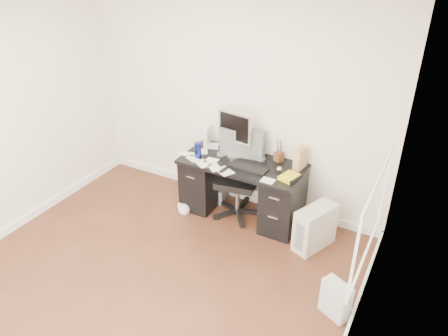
{
  "coord_description": "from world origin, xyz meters",
  "views": [
    {
      "loc": [
        2.3,
        -2.53,
        3.23
      ],
      "look_at": [
        0.29,
        1.2,
        0.89
      ],
      "focal_mm": 35.0,
      "sensor_mm": 36.0,
      "label": 1
    }
  ],
  "objects_px": {
    "pc_tower": "(315,227)",
    "keyboard": "(248,168)",
    "desk": "(242,187)",
    "wicker_basket": "(202,184)",
    "office_chair": "(238,176)",
    "lcd_monitor": "(235,134)"
  },
  "relations": [
    {
      "from": "wicker_basket",
      "to": "pc_tower",
      "type": "bearing_deg",
      "value": -8.93
    },
    {
      "from": "pc_tower",
      "to": "wicker_basket",
      "type": "distance_m",
      "value": 1.67
    },
    {
      "from": "lcd_monitor",
      "to": "wicker_basket",
      "type": "height_order",
      "value": "lcd_monitor"
    },
    {
      "from": "pc_tower",
      "to": "keyboard",
      "type": "bearing_deg",
      "value": -162.2
    },
    {
      "from": "desk",
      "to": "office_chair",
      "type": "height_order",
      "value": "office_chair"
    },
    {
      "from": "desk",
      "to": "pc_tower",
      "type": "bearing_deg",
      "value": -10.13
    },
    {
      "from": "lcd_monitor",
      "to": "office_chair",
      "type": "relative_size",
      "value": 0.53
    },
    {
      "from": "lcd_monitor",
      "to": "pc_tower",
      "type": "relative_size",
      "value": 1.14
    },
    {
      "from": "office_chair",
      "to": "wicker_basket",
      "type": "relative_size",
      "value": 2.5
    },
    {
      "from": "desk",
      "to": "wicker_basket",
      "type": "distance_m",
      "value": 0.66
    },
    {
      "from": "office_chair",
      "to": "pc_tower",
      "type": "relative_size",
      "value": 2.14
    },
    {
      "from": "lcd_monitor",
      "to": "wicker_basket",
      "type": "relative_size",
      "value": 1.33
    },
    {
      "from": "pc_tower",
      "to": "desk",
      "type": "bearing_deg",
      "value": -167.55
    },
    {
      "from": "desk",
      "to": "wicker_basket",
      "type": "xyz_separation_m",
      "value": [
        -0.63,
        0.08,
        -0.18
      ]
    },
    {
      "from": "desk",
      "to": "office_chair",
      "type": "distance_m",
      "value": 0.16
    },
    {
      "from": "office_chair",
      "to": "pc_tower",
      "type": "xyz_separation_m",
      "value": [
        1.07,
        -0.17,
        -0.29
      ]
    },
    {
      "from": "keyboard",
      "to": "wicker_basket",
      "type": "bearing_deg",
      "value": 169.76
    },
    {
      "from": "office_chair",
      "to": "keyboard",
      "type": "bearing_deg",
      "value": -37.33
    },
    {
      "from": "lcd_monitor",
      "to": "pc_tower",
      "type": "bearing_deg",
      "value": -5.01
    },
    {
      "from": "wicker_basket",
      "to": "keyboard",
      "type": "bearing_deg",
      "value": -13.66
    },
    {
      "from": "desk",
      "to": "keyboard",
      "type": "bearing_deg",
      "value": -40.17
    },
    {
      "from": "keyboard",
      "to": "wicker_basket",
      "type": "height_order",
      "value": "keyboard"
    }
  ]
}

